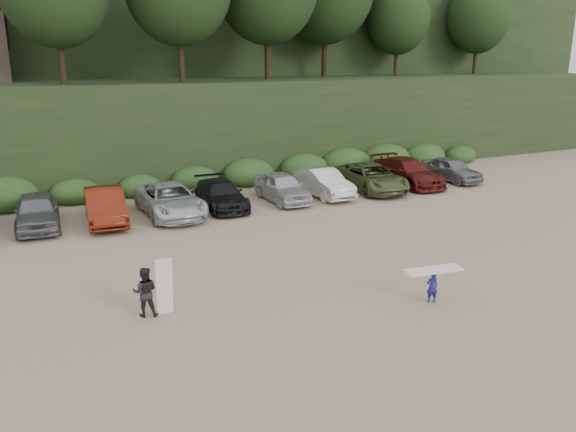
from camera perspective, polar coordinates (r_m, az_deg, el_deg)
ground at (r=19.86m, az=1.15°, el=-6.09°), size 120.00×120.00×0.00m
hillside_backdrop at (r=53.04m, az=-18.45°, el=19.15°), size 90.00×41.50×28.00m
parked_cars at (r=27.88m, az=-12.23°, el=1.66°), size 36.72×6.03×1.64m
child_surfer at (r=18.11m, az=14.49°, el=-6.27°), size 1.91×0.81×1.11m
adult_surfer at (r=17.17m, az=-14.16°, el=-7.43°), size 1.22×0.78×1.79m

